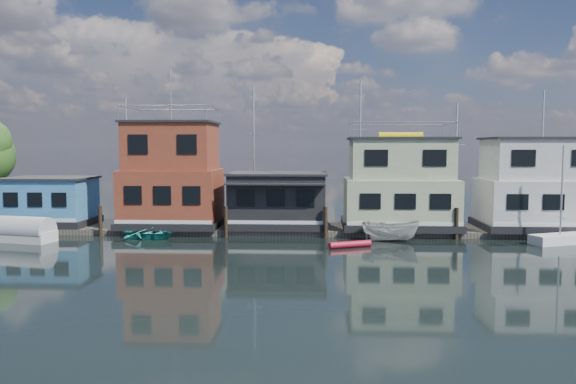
# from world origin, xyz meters

# --- Properties ---
(ground) EXTENTS (160.00, 160.00, 0.00)m
(ground) POSITION_xyz_m (0.00, 0.00, 0.00)
(ground) COLOR black
(ground) RESTS_ON ground
(dock) EXTENTS (48.00, 5.00, 0.40)m
(dock) POSITION_xyz_m (0.00, 12.00, 0.20)
(dock) COLOR #595147
(dock) RESTS_ON ground
(houseboat_blue) EXTENTS (6.40, 4.90, 3.66)m
(houseboat_blue) POSITION_xyz_m (-18.00, 12.00, 2.21)
(houseboat_blue) COLOR black
(houseboat_blue) RESTS_ON dock
(houseboat_red) EXTENTS (7.40, 5.90, 11.86)m
(houseboat_red) POSITION_xyz_m (-8.50, 12.00, 4.10)
(houseboat_red) COLOR black
(houseboat_red) RESTS_ON dock
(houseboat_dark) EXTENTS (7.40, 6.10, 4.06)m
(houseboat_dark) POSITION_xyz_m (-0.50, 11.98, 2.42)
(houseboat_dark) COLOR black
(houseboat_dark) RESTS_ON dock
(houseboat_green) EXTENTS (8.40, 5.90, 7.03)m
(houseboat_green) POSITION_xyz_m (8.50, 12.00, 3.55)
(houseboat_green) COLOR black
(houseboat_green) RESTS_ON dock
(houseboat_white) EXTENTS (8.40, 5.90, 6.66)m
(houseboat_white) POSITION_xyz_m (18.50, 12.00, 3.54)
(houseboat_white) COLOR black
(houseboat_white) RESTS_ON dock
(pilings) EXTENTS (42.28, 0.28, 2.20)m
(pilings) POSITION_xyz_m (-0.33, 9.20, 1.10)
(pilings) COLOR #2D2116
(pilings) RESTS_ON ground
(background_masts) EXTENTS (36.40, 0.16, 12.00)m
(background_masts) POSITION_xyz_m (4.76, 18.00, 5.55)
(background_masts) COLOR silver
(background_masts) RESTS_ON ground
(red_kayak) EXTENTS (2.78, 1.51, 0.42)m
(red_kayak) POSITION_xyz_m (4.52, 5.66, 0.21)
(red_kayak) COLOR #AD1228
(red_kayak) RESTS_ON ground
(dinghy_teal) EXTENTS (4.22, 3.48, 0.76)m
(dinghy_teal) POSITION_xyz_m (-9.23, 8.40, 0.38)
(dinghy_teal) COLOR teal
(dinghy_teal) RESTS_ON ground
(tarp_runabout) EXTENTS (4.77, 2.74, 1.82)m
(tarp_runabout) POSITION_xyz_m (-17.47, 6.78, 0.68)
(tarp_runabout) COLOR silver
(tarp_runabout) RESTS_ON ground
(motorboat) EXTENTS (4.05, 2.12, 1.49)m
(motorboat) POSITION_xyz_m (7.36, 8.08, 0.74)
(motorboat) COLOR silver
(motorboat) RESTS_ON ground
(day_sailer) EXTENTS (4.31, 2.82, 6.47)m
(day_sailer) POSITION_xyz_m (18.40, 7.79, 0.39)
(day_sailer) COLOR white
(day_sailer) RESTS_ON ground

